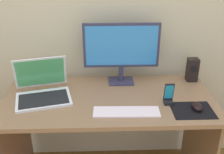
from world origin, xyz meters
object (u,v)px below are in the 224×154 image
keyboard_external (126,112)px  mouse (197,106)px  speaker_right (192,70)px  phone_in_dock (169,96)px  monitor (121,49)px  laptop (43,90)px

keyboard_external → mouse: (0.43, 0.02, 0.02)m
speaker_right → phone_in_dock: 0.40m
speaker_right → monitor: bearing=-179.4°
speaker_right → laptop: size_ratio=0.42×
keyboard_external → phone_in_dock: size_ratio=2.85×
monitor → speaker_right: 0.55m
laptop → mouse: bearing=-11.3°
speaker_right → phone_in_dock: (-0.24, -0.32, -0.04)m
laptop → monitor: bearing=20.8°
speaker_right → laptop: bearing=-168.9°
monitor → phone_in_dock: 0.47m
keyboard_external → monitor: bearing=92.5°
speaker_right → mouse: bearing=-101.9°
mouse → phone_in_dock: 0.18m
phone_in_dock → speaker_right: bearing=52.9°
speaker_right → keyboard_external: speaker_right is taller
monitor → speaker_right: size_ratio=3.09×
mouse → phone_in_dock: bearing=155.2°
laptop → keyboard_external: (0.53, -0.22, -0.04)m
laptop → keyboard_external: 0.58m
monitor → phone_in_dock: size_ratio=3.82×
monitor → keyboard_external: monitor is taller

